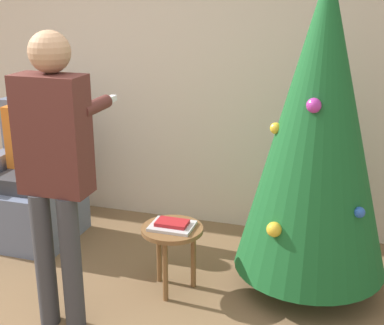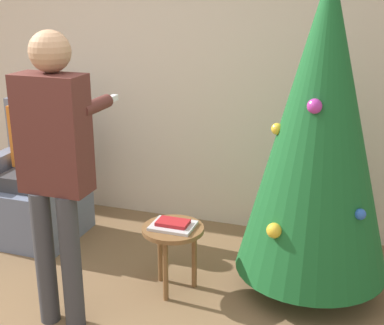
% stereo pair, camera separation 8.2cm
% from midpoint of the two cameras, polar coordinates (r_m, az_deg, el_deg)
% --- Properties ---
extents(wall_back, '(8.00, 0.06, 2.70)m').
position_cam_midpoint_polar(wall_back, '(4.52, -3.60, 10.34)').
color(wall_back, beige).
rests_on(wall_back, ground_plane).
extents(christmas_tree, '(1.00, 1.00, 2.13)m').
position_cam_midpoint_polar(christmas_tree, '(3.43, 12.67, 3.83)').
color(christmas_tree, brown).
rests_on(christmas_tree, ground_plane).
extents(armchair, '(0.71, 0.68, 1.10)m').
position_cam_midpoint_polar(armchair, '(4.55, -17.11, -3.14)').
color(armchair, slate).
rests_on(armchair, ground_plane).
extents(person_seated, '(0.36, 0.46, 1.28)m').
position_cam_midpoint_polar(person_seated, '(4.42, -17.76, 0.79)').
color(person_seated, '#38383D').
rests_on(person_seated, ground_plane).
extents(person_standing, '(0.42, 0.57, 1.76)m').
position_cam_midpoint_polar(person_standing, '(3.11, -15.18, 0.43)').
color(person_standing, '#38383D').
rests_on(person_standing, ground_plane).
extents(side_stool, '(0.41, 0.41, 0.46)m').
position_cam_midpoint_polar(side_stool, '(3.59, -2.78, -7.98)').
color(side_stool, brown).
rests_on(side_stool, ground_plane).
extents(laptop, '(0.28, 0.22, 0.02)m').
position_cam_midpoint_polar(laptop, '(3.55, -2.80, -6.78)').
color(laptop, silver).
rests_on(laptop, side_stool).
extents(book, '(0.21, 0.13, 0.02)m').
position_cam_midpoint_polar(book, '(3.54, -2.80, -6.46)').
color(book, '#B21E23').
rests_on(book, laptop).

